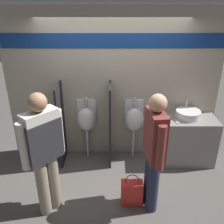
% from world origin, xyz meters
% --- Properties ---
extents(ground_plane, '(16.00, 16.00, 0.00)m').
position_xyz_m(ground_plane, '(0.00, 0.00, 0.00)').
color(ground_plane, '#5B5651').
extents(display_wall, '(3.74, 0.07, 2.70)m').
position_xyz_m(display_wall, '(0.00, 0.60, 1.36)').
color(display_wall, '#B2A893').
rests_on(display_wall, ground_plane).
extents(sink_counter, '(0.90, 0.55, 0.86)m').
position_xyz_m(sink_counter, '(1.37, 0.30, 0.43)').
color(sink_counter, gray).
rests_on(sink_counter, ground_plane).
extents(sink_basin, '(0.43, 0.43, 0.27)m').
position_xyz_m(sink_basin, '(1.32, 0.35, 0.93)').
color(sink_basin, silver).
rests_on(sink_basin, sink_counter).
extents(cell_phone, '(0.07, 0.14, 0.01)m').
position_xyz_m(cell_phone, '(1.10, 0.19, 0.87)').
color(cell_phone, '#B7B7BC').
rests_on(cell_phone, sink_counter).
extents(divider_near_counter, '(0.03, 0.54, 1.47)m').
position_xyz_m(divider_near_counter, '(-0.91, 0.30, 0.74)').
color(divider_near_counter, black).
rests_on(divider_near_counter, ground_plane).
extents(divider_mid, '(0.03, 0.54, 1.47)m').
position_xyz_m(divider_mid, '(-0.04, 0.30, 0.74)').
color(divider_mid, black).
rests_on(divider_mid, ground_plane).
extents(urinal_near_counter, '(0.35, 0.26, 1.16)m').
position_xyz_m(urinal_near_counter, '(-0.48, 0.45, 0.77)').
color(urinal_near_counter, silver).
rests_on(urinal_near_counter, ground_plane).
extents(urinal_far, '(0.35, 0.26, 1.16)m').
position_xyz_m(urinal_far, '(0.39, 0.45, 0.77)').
color(urinal_far, silver).
rests_on(urinal_far, ground_plane).
extents(toilet, '(0.38, 0.54, 0.87)m').
position_xyz_m(toilet, '(-1.34, 0.28, 0.30)').
color(toilet, silver).
rests_on(toilet, ground_plane).
extents(person_in_vest, '(0.49, 0.50, 1.78)m').
position_xyz_m(person_in_vest, '(-0.89, -0.89, 1.04)').
color(person_in_vest, gray).
rests_on(person_in_vest, ground_plane).
extents(person_with_lanyard, '(0.25, 0.60, 1.74)m').
position_xyz_m(person_with_lanyard, '(0.54, -0.82, 0.96)').
color(person_with_lanyard, '#282D4C').
rests_on(person_with_lanyard, ground_plane).
extents(shopping_bag, '(0.31, 0.17, 0.52)m').
position_xyz_m(shopping_bag, '(0.28, -0.78, 0.19)').
color(shopping_bag, red).
rests_on(shopping_bag, ground_plane).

